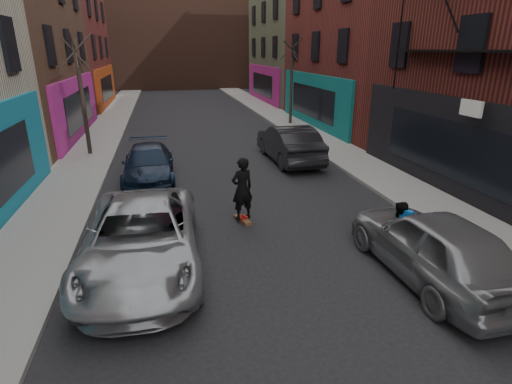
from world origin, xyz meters
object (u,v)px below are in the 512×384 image
parked_right_far (434,245)px  parked_left_end (149,164)px  parked_left_far (142,238)px  pedestrian (398,231)px  tree_left_far (81,86)px  tree_right_far (292,73)px  parked_right_end (289,143)px  skateboard (243,220)px  skateboarder (242,189)px

parked_right_far → parked_left_end: bearing=-54.9°
parked_left_far → parked_right_far: (6.53, -1.95, 0.03)m
pedestrian → tree_left_far: bearing=-80.8°
parked_left_end → tree_right_far: bearing=49.1°
tree_right_far → parked_left_end: (-9.40, -10.90, -2.83)m
tree_right_far → parked_right_far: size_ratio=1.38×
parked_left_end → pedestrian: (6.20, -7.98, 0.09)m
parked_left_far → parked_right_end: bearing=55.8°
tree_left_far → tree_right_far: size_ratio=0.96×
parked_right_end → skateboard: bearing=60.1°
skateboarder → skateboard: bearing=180.0°
tree_right_far → parked_right_end: 10.04m
parked_left_far → parked_right_end: 10.78m
tree_left_far → pedestrian: tree_left_far is taller
tree_right_far → skateboarder: size_ratio=3.49×
tree_left_far → parked_right_end: 10.24m
tree_left_far → parked_left_end: bearing=-58.5°
tree_right_far → parked_left_far: 20.38m
tree_left_far → parked_left_end: tree_left_far is taller
skateboard → skateboarder: skateboarder is taller
parked_left_end → pedestrian: 10.10m
tree_left_far → parked_left_far: tree_left_far is taller
skateboard → parked_right_far: bearing=-66.9°
parked_left_end → skateboarder: bearing=-59.0°
skateboard → pedestrian: (3.32, -3.20, 0.74)m
parked_left_end → parked_right_end: bearing=14.7°
skateboard → parked_right_end: bearing=43.3°
tree_right_far → skateboarder: bearing=-112.6°
tree_left_far → parked_left_end: (3.00, -4.90, -2.68)m
parked_left_end → parked_right_far: size_ratio=0.98×
tree_right_far → pedestrian: (-3.20, -18.87, -2.74)m
parked_left_end → skateboard: bearing=-59.0°
parked_left_far → skateboard: 3.70m
parked_left_far → skateboard: bearing=39.5°
tree_left_far → parked_right_far: size_ratio=1.32×
parked_right_far → skateboard: parked_right_far is taller
tree_right_far → parked_right_end: tree_right_far is taller
parked_right_far → parked_right_end: parked_right_end is taller
parked_right_end → skateboard: 7.41m
tree_left_far → tree_right_far: tree_right_far is taller
parked_left_end → skateboard: (2.88, -4.78, -0.65)m
tree_left_far → skateboarder: bearing=-58.7°
pedestrian → parked_left_far: bearing=-35.5°
parked_left_end → parked_right_end: (6.40, 1.70, 0.16)m
parked_left_far → parked_right_far: bearing=-14.4°
tree_right_far → parked_left_end: 14.67m
parked_left_end → parked_left_far: bearing=-90.1°
parked_left_far → skateboarder: bearing=39.5°
tree_left_far → skateboard: size_ratio=8.12×
tree_left_far → parked_left_far: bearing=-75.8°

